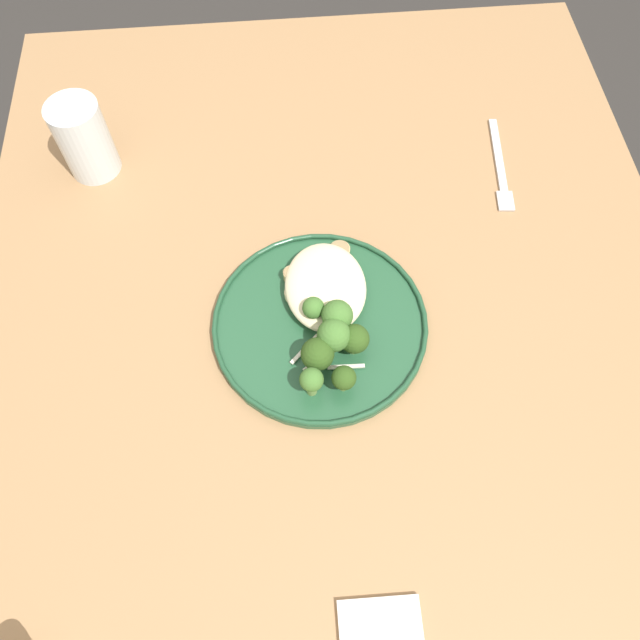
% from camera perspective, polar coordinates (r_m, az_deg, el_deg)
% --- Properties ---
extents(ground, '(6.00, 6.00, 0.00)m').
position_cam_1_polar(ground, '(1.53, 1.01, -15.38)').
color(ground, '#2D2B28').
extents(wooden_dining_table, '(1.40, 1.00, 0.74)m').
position_cam_1_polar(wooden_dining_table, '(0.90, 1.66, -6.02)').
color(wooden_dining_table, '#9E754C').
rests_on(wooden_dining_table, ground).
extents(dinner_plate, '(0.29, 0.29, 0.02)m').
position_cam_1_polar(dinner_plate, '(0.84, -0.00, -0.37)').
color(dinner_plate, '#235133').
rests_on(dinner_plate, wooden_dining_table).
extents(noodle_bed, '(0.14, 0.11, 0.04)m').
position_cam_1_polar(noodle_bed, '(0.85, 0.51, 3.07)').
color(noodle_bed, beige).
rests_on(noodle_bed, dinner_plate).
extents(seared_scallop_on_noodles, '(0.02, 0.02, 0.02)m').
position_cam_1_polar(seared_scallop_on_noodles, '(0.86, -2.64, 4.15)').
color(seared_scallop_on_noodles, '#DBB77A').
rests_on(seared_scallop_on_noodles, dinner_plate).
extents(seared_scallop_right_edge, '(0.03, 0.03, 0.02)m').
position_cam_1_polar(seared_scallop_right_edge, '(0.87, 1.46, 4.99)').
color(seared_scallop_right_edge, beige).
rests_on(seared_scallop_right_edge, dinner_plate).
extents(seared_scallop_tiny_bay, '(0.03, 0.03, 0.01)m').
position_cam_1_polar(seared_scallop_tiny_bay, '(0.84, 2.99, 1.87)').
color(seared_scallop_tiny_bay, '#E5C689').
rests_on(seared_scallop_tiny_bay, dinner_plate).
extents(seared_scallop_large_seared, '(0.03, 0.03, 0.02)m').
position_cam_1_polar(seared_scallop_large_seared, '(0.83, 0.49, 0.12)').
color(seared_scallop_large_seared, '#DBB77A').
rests_on(seared_scallop_large_seared, dinner_plate).
extents(seared_scallop_front_small, '(0.03, 0.03, 0.01)m').
position_cam_1_polar(seared_scallop_front_small, '(0.85, -2.31, 2.43)').
color(seared_scallop_front_small, beige).
rests_on(seared_scallop_front_small, dinner_plate).
extents(seared_scallop_rear_pale, '(0.03, 0.03, 0.02)m').
position_cam_1_polar(seared_scallop_rear_pale, '(0.85, 0.32, 3.22)').
color(seared_scallop_rear_pale, beige).
rests_on(seared_scallop_rear_pale, dinner_plate).
extents(seared_scallop_left_edge, '(0.03, 0.03, 0.02)m').
position_cam_1_polar(seared_scallop_left_edge, '(0.88, 1.81, 6.33)').
color(seared_scallop_left_edge, '#DBB77A').
rests_on(seared_scallop_left_edge, dinner_plate).
extents(broccoli_floret_center_pile, '(0.04, 0.04, 0.06)m').
position_cam_1_polar(broccoli_floret_center_pile, '(0.78, -0.24, -3.15)').
color(broccoli_floret_center_pile, '#89A356').
rests_on(broccoli_floret_center_pile, dinner_plate).
extents(broccoli_floret_small_sprig, '(0.04, 0.04, 0.06)m').
position_cam_1_polar(broccoli_floret_small_sprig, '(0.78, 1.27, -1.42)').
color(broccoli_floret_small_sprig, '#89A356').
rests_on(broccoli_floret_small_sprig, dinner_plate).
extents(broccoli_floret_right_tilted, '(0.03, 0.03, 0.05)m').
position_cam_1_polar(broccoli_floret_right_tilted, '(0.77, 2.03, -5.36)').
color(broccoli_floret_right_tilted, '#7A994C').
rests_on(broccoli_floret_right_tilted, dinner_plate).
extents(broccoli_floret_rear_charred, '(0.04, 0.04, 0.06)m').
position_cam_1_polar(broccoli_floret_rear_charred, '(0.80, 1.78, 0.36)').
color(broccoli_floret_rear_charred, '#7A994C').
rests_on(broccoli_floret_rear_charred, dinner_plate).
extents(broccoli_floret_left_leaning, '(0.04, 0.04, 0.05)m').
position_cam_1_polar(broccoli_floret_left_leaning, '(0.79, 3.17, -1.77)').
color(broccoli_floret_left_leaning, '#89A356').
rests_on(broccoli_floret_left_leaning, dinner_plate).
extents(broccoli_floret_beside_noodles, '(0.03, 0.03, 0.05)m').
position_cam_1_polar(broccoli_floret_beside_noodles, '(0.76, -0.78, -5.58)').
color(broccoli_floret_beside_noodles, '#7A994C').
rests_on(broccoli_floret_beside_noodles, dinner_plate).
extents(broccoli_floret_near_rim, '(0.03, 0.03, 0.05)m').
position_cam_1_polar(broccoli_floret_near_rim, '(0.81, -0.61, 0.96)').
color(broccoli_floret_near_rim, '#7A994C').
rests_on(broccoli_floret_near_rim, dinner_plate).
extents(onion_sliver_curled_piece, '(0.01, 0.05, 0.00)m').
position_cam_1_polar(onion_sliver_curled_piece, '(0.81, 2.40, -4.29)').
color(onion_sliver_curled_piece, silver).
rests_on(onion_sliver_curled_piece, dinner_plate).
extents(onion_sliver_pale_crescent, '(0.04, 0.02, 0.00)m').
position_cam_1_polar(onion_sliver_pale_crescent, '(0.82, 0.86, -2.71)').
color(onion_sliver_pale_crescent, silver).
rests_on(onion_sliver_pale_crescent, dinner_plate).
extents(onion_sliver_long_sliver, '(0.03, 0.04, 0.00)m').
position_cam_1_polar(onion_sliver_long_sliver, '(0.81, -0.24, -3.36)').
color(onion_sliver_long_sliver, silver).
rests_on(onion_sliver_long_sliver, dinner_plate).
extents(onion_sliver_short_strip, '(0.04, 0.04, 0.00)m').
position_cam_1_polar(onion_sliver_short_strip, '(0.82, -1.42, -2.68)').
color(onion_sliver_short_strip, silver).
rests_on(onion_sliver_short_strip, dinner_plate).
extents(water_glass, '(0.08, 0.08, 0.12)m').
position_cam_1_polar(water_glass, '(1.03, -20.61, 14.90)').
color(water_glass, silver).
rests_on(water_glass, wooden_dining_table).
extents(dinner_fork, '(0.19, 0.04, 0.00)m').
position_cam_1_polar(dinner_fork, '(1.04, 16.13, 13.28)').
color(dinner_fork, silver).
rests_on(dinner_fork, wooden_dining_table).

